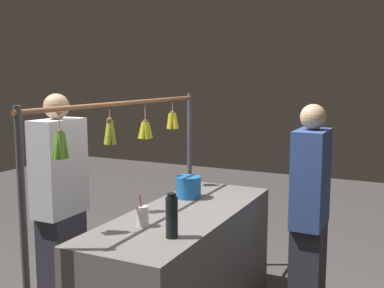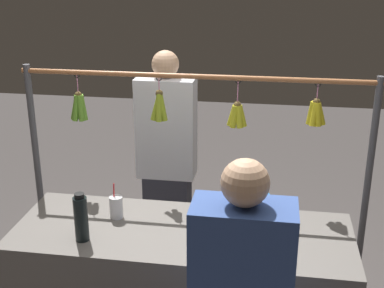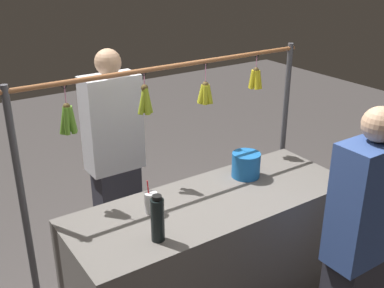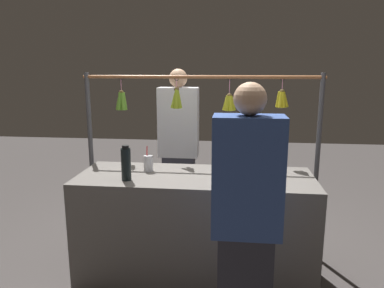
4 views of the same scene
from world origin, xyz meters
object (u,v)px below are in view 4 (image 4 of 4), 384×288
water_bottle (126,164)px  customer_person (246,229)px  blue_bucket (243,162)px  drink_cup (148,163)px  vendor_person (179,153)px

water_bottle → customer_person: (-0.92, 0.66, -0.20)m
blue_bucket → customer_person: (0.00, 1.00, -0.15)m
water_bottle → drink_cup: size_ratio=1.30×
blue_bucket → vendor_person: size_ratio=0.11×
blue_bucket → vendor_person: vendor_person is taller
blue_bucket → customer_person: bearing=89.8°
drink_cup → customer_person: size_ratio=0.13×
vendor_person → customer_person: bearing=110.6°
water_bottle → drink_cup: water_bottle is taller
water_bottle → vendor_person: size_ratio=0.16×
blue_bucket → vendor_person: 1.03m
water_bottle → blue_bucket: 0.99m
water_bottle → customer_person: bearing=144.4°
water_bottle → drink_cup: 0.31m
blue_bucket → water_bottle: bearing=20.1°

